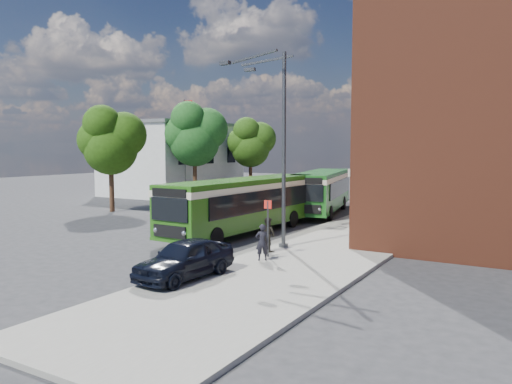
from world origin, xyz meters
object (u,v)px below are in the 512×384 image
Objects in this scene: bus_front at (245,200)px; bus_rear at (322,188)px; parked_car at (185,259)px; street_lamp at (277,146)px.

bus_front is 1.09× the size of bus_rear.
bus_rear is 2.79× the size of parked_car.
street_lamp is at bearing -75.91° from bus_rear.
bus_rear is at bearing 88.38° from bus_front.
parked_car is (-0.04, -6.72, -3.94)m from street_lamp.
parked_car is at bearing -70.04° from bus_front.
bus_front is at bearing -91.62° from bus_rear.
street_lamp reaches higher than parked_car.
street_lamp is 7.80m from parked_car.
bus_front is at bearing 113.41° from parked_car.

